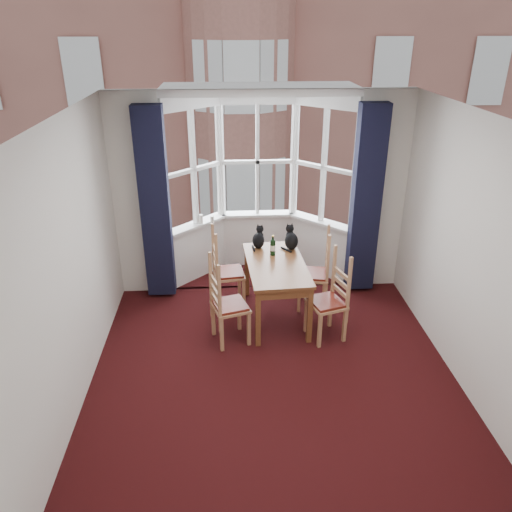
{
  "coord_description": "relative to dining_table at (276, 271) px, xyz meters",
  "views": [
    {
      "loc": [
        -0.46,
        -4.27,
        3.56
      ],
      "look_at": [
        -0.14,
        1.05,
        1.05
      ],
      "focal_mm": 35.0,
      "sensor_mm": 36.0,
      "label": 1
    }
  ],
  "objects": [
    {
      "name": "ceiling",
      "position": [
        -0.14,
        -1.38,
        2.12
      ],
      "size": [
        4.5,
        4.5,
        0.0
      ],
      "primitive_type": "plane",
      "rotation": [
        3.14,
        0.0,
        0.0
      ],
      "color": "white",
      "rests_on": "floor"
    },
    {
      "name": "dining_table",
      "position": [
        0.0,
        0.0,
        0.0
      ],
      "size": [
        0.81,
        1.39,
        0.78
      ],
      "color": "brown",
      "rests_on": "floor"
    },
    {
      "name": "wall_near",
      "position": [
        -0.14,
        -3.63,
        0.72
      ],
      "size": [
        4.0,
        0.0,
        4.0
      ],
      "primitive_type": "plane",
      "rotation": [
        -1.57,
        0.0,
        0.0
      ],
      "color": "silver",
      "rests_on": "floor"
    },
    {
      "name": "candle_tall",
      "position": [
        -0.99,
        1.22,
        0.26
      ],
      "size": [
        0.06,
        0.06,
        0.14
      ],
      "primitive_type": "cylinder",
      "color": "white",
      "rests_on": "bay_window"
    },
    {
      "name": "wall_back_pier_right",
      "position": [
        1.51,
        0.87,
        0.72
      ],
      "size": [
        0.7,
        0.12,
        2.8
      ],
      "primitive_type": "cube",
      "color": "silver",
      "rests_on": "floor"
    },
    {
      "name": "wall_left",
      "position": [
        -2.14,
        -1.38,
        0.72
      ],
      "size": [
        0.0,
        4.5,
        4.5
      ],
      "primitive_type": "plane",
      "rotation": [
        1.57,
        0.0,
        1.57
      ],
      "color": "silver",
      "rests_on": "floor"
    },
    {
      "name": "wine_bottle",
      "position": [
        -0.02,
        0.25,
        0.22
      ],
      "size": [
        0.07,
        0.07,
        0.27
      ],
      "color": "black",
      "rests_on": "dining_table"
    },
    {
      "name": "chair_right_far",
      "position": [
        0.61,
        0.23,
        -0.21
      ],
      "size": [
        0.46,
        0.48,
        0.92
      ],
      "color": "tan",
      "rests_on": "floor"
    },
    {
      "name": "bay_window",
      "position": [
        -0.14,
        1.37,
        0.72
      ],
      "size": [
        2.76,
        0.94,
        2.8
      ],
      "color": "white",
      "rests_on": "floor"
    },
    {
      "name": "chair_left_far",
      "position": [
        -0.69,
        0.35,
        -0.21
      ],
      "size": [
        0.45,
        0.47,
        0.92
      ],
      "color": "tan",
      "rests_on": "floor"
    },
    {
      "name": "candle_short",
      "position": [
        -0.83,
        1.25,
        0.24
      ],
      "size": [
        0.06,
        0.06,
        0.1
      ],
      "primitive_type": "cylinder",
      "color": "white",
      "rests_on": "bay_window"
    },
    {
      "name": "wall_back_pier_left",
      "position": [
        -1.79,
        0.87,
        0.72
      ],
      "size": [
        0.7,
        0.12,
        2.8
      ],
      "primitive_type": "cube",
      "color": "silver",
      "rests_on": "floor"
    },
    {
      "name": "floor",
      "position": [
        -0.14,
        -1.38,
        -0.68
      ],
      "size": [
        4.5,
        4.5,
        0.0
      ],
      "primitive_type": "plane",
      "color": "black",
      "rests_on": "ground"
    },
    {
      "name": "curtain_left",
      "position": [
        -1.56,
        0.69,
        0.67
      ],
      "size": [
        0.38,
        0.22,
        2.6
      ],
      "primitive_type": "cube",
      "color": "black",
      "rests_on": "floor"
    },
    {
      "name": "chair_right_near",
      "position": [
        0.65,
        -0.48,
        -0.21
      ],
      "size": [
        0.51,
        0.52,
        0.92
      ],
      "color": "tan",
      "rests_on": "floor"
    },
    {
      "name": "curtain_right",
      "position": [
        1.28,
        0.69,
        0.67
      ],
      "size": [
        0.38,
        0.22,
        2.6
      ],
      "primitive_type": "cube",
      "color": "black",
      "rests_on": "floor"
    },
    {
      "name": "wall_right",
      "position": [
        1.86,
        -1.38,
        0.72
      ],
      "size": [
        0.0,
        4.5,
        4.5
      ],
      "primitive_type": "plane",
      "rotation": [
        1.57,
        0.0,
        -1.57
      ],
      "color": "silver",
      "rests_on": "floor"
    },
    {
      "name": "cat_left",
      "position": [
        -0.19,
        0.51,
        0.22
      ],
      "size": [
        0.22,
        0.26,
        0.32
      ],
      "color": "black",
      "rests_on": "dining_table"
    },
    {
      "name": "chair_left_near",
      "position": [
        -0.68,
        -0.53,
        -0.21
      ],
      "size": [
        0.51,
        0.52,
        0.92
      ],
      "color": "tan",
      "rests_on": "floor"
    },
    {
      "name": "cat_right",
      "position": [
        0.24,
        0.45,
        0.23
      ],
      "size": [
        0.22,
        0.28,
        0.34
      ],
      "color": "black",
      "rests_on": "dining_table"
    },
    {
      "name": "tenement_building",
      "position": [
        -0.14,
        12.63,
        0.92
      ],
      "size": [
        18.4,
        7.8,
        15.2
      ],
      "color": "#AB6758",
      "rests_on": "street"
    },
    {
      "name": "street",
      "position": [
        -0.14,
        30.87,
        -6.68
      ],
      "size": [
        80.0,
        80.0,
        0.0
      ],
      "primitive_type": "plane",
      "color": "#333335",
      "rests_on": "ground"
    }
  ]
}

